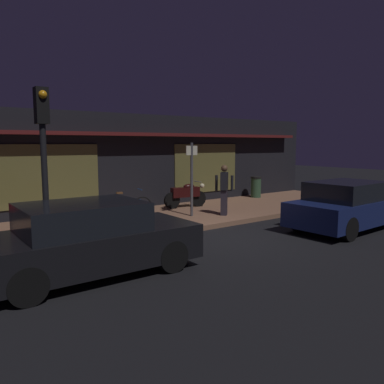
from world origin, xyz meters
name	(u,v)px	position (x,y,z in m)	size (l,w,h in m)	color
ground_plane	(228,237)	(0.00, 0.00, 0.00)	(60.00, 60.00, 0.00)	black
sidewalk_slab	(168,217)	(0.00, 3.00, 0.07)	(18.00, 4.00, 0.15)	#8C6047
storefront_building	(122,162)	(0.00, 6.39, 1.80)	(18.00, 3.30, 3.60)	black
motorcycle	(186,194)	(1.40, 3.92, 0.65)	(1.70, 0.56, 0.97)	black
bicycle_parked	(127,207)	(-1.30, 3.40, 0.51)	(1.64, 0.45, 0.91)	black
person_bystander	(224,189)	(1.52, 1.93, 1.03)	(0.48, 0.51, 1.67)	#28232D
sign_post	(192,175)	(0.56, 2.44, 1.51)	(0.44, 0.09, 2.40)	#47474C
trash_bin	(256,187)	(5.49, 4.33, 0.62)	(0.48, 0.48, 0.93)	#2D4C33
traffic_light_pole	(43,146)	(-4.68, 0.23, 2.48)	(0.24, 0.33, 3.60)	black
parked_car_near	(88,240)	(-4.19, -0.69, 0.70)	(4.10, 1.78, 1.42)	black
parked_car_far	(348,206)	(3.51, -1.34, 0.70)	(4.16, 1.91, 1.42)	black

